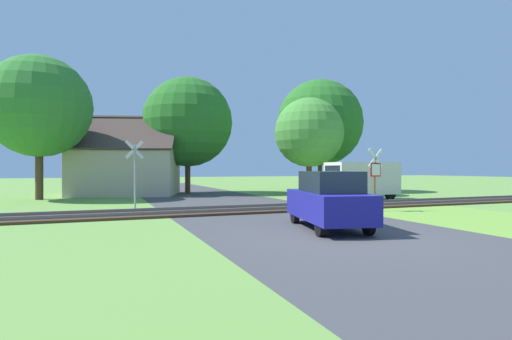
{
  "coord_description": "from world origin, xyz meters",
  "views": [
    {
      "loc": [
        -6.32,
        -9.47,
        1.86
      ],
      "look_at": [
        0.5,
        7.95,
        1.8
      ],
      "focal_mm": 28.0,
      "sensor_mm": 36.0,
      "label": 1
    }
  ],
  "objects": [
    {
      "name": "parked_car",
      "position": [
        0.26,
        1.18,
        0.89
      ],
      "size": [
        2.44,
        4.25,
        1.78
      ],
      "rotation": [
        0.0,
        0.0,
        -0.21
      ],
      "color": "navy",
      "rests_on": "ground"
    },
    {
      "name": "tree_center",
      "position": [
        -0.17,
        20.34,
        5.37
      ],
      "size": [
        6.72,
        6.72,
        8.74
      ],
      "color": "#513823",
      "rests_on": "ground"
    },
    {
      "name": "crossing_sign_far",
      "position": [
        -4.81,
        9.94,
        1.85
      ],
      "size": [
        0.87,
        0.2,
        3.19
      ],
      "rotation": [
        0.0,
        0.0,
        0.2
      ],
      "color": "#9E9EA5",
      "rests_on": "ground"
    },
    {
      "name": "mail_truck",
      "position": [
        8.16,
        10.46,
        1.24
      ],
      "size": [
        4.91,
        1.94,
        2.24
      ],
      "rotation": [
        0.0,
        0.0,
        1.58
      ],
      "color": "silver",
      "rests_on": "ground"
    },
    {
      "name": "ground_plane",
      "position": [
        0.0,
        0.0,
        0.0
      ],
      "size": [
        160.0,
        160.0,
        0.0
      ],
      "primitive_type": "plane",
      "color": "#6B9942"
    },
    {
      "name": "house",
      "position": [
        -4.5,
        20.44,
        1.8
      ],
      "size": [
        8.61,
        8.0,
        5.65
      ],
      "rotation": [
        0.0,
        0.0,
        -0.3
      ],
      "color": "#C6B293",
      "rests_on": "ground"
    },
    {
      "name": "tree_far",
      "position": [
        10.56,
        19.2,
        5.65
      ],
      "size": [
        7.05,
        7.05,
        9.18
      ],
      "color": "#513823",
      "rests_on": "ground"
    },
    {
      "name": "tree_right",
      "position": [
        7.44,
        15.38,
        4.42
      ],
      "size": [
        4.89,
        4.89,
        6.87
      ],
      "color": "#513823",
      "rests_on": "ground"
    },
    {
      "name": "rail_track",
      "position": [
        0.0,
        6.95,
        0.06
      ],
      "size": [
        60.0,
        2.6,
        0.22
      ],
      "color": "#422D1E",
      "rests_on": "ground"
    },
    {
      "name": "tree_left",
      "position": [
        -9.72,
        17.55,
        5.59
      ],
      "size": [
        6.09,
        6.09,
        8.65
      ],
      "color": "#513823",
      "rests_on": "ground"
    },
    {
      "name": "road_asphalt",
      "position": [
        0.0,
        2.0,
        0.0
      ],
      "size": [
        7.73,
        80.0,
        0.01
      ],
      "primitive_type": "cube",
      "color": "#424244",
      "rests_on": "ground"
    },
    {
      "name": "stop_sign_near",
      "position": [
        4.9,
        4.88,
        1.61
      ],
      "size": [
        0.87,
        0.19,
        2.75
      ],
      "rotation": [
        0.0,
        0.0,
        3.29
      ],
      "color": "brown",
      "rests_on": "ground"
    }
  ]
}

